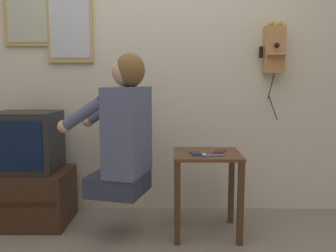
# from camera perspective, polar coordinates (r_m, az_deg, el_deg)

# --- Properties ---
(wall_back) EXTENTS (6.80, 0.05, 2.55)m
(wall_back) POSITION_cam_1_polar(r_m,az_deg,el_deg) (2.99, -3.08, 10.72)
(wall_back) COLOR beige
(wall_back) RESTS_ON ground_plane
(side_table) EXTENTS (0.47, 0.43, 0.59)m
(side_table) POSITION_cam_1_polar(r_m,az_deg,el_deg) (2.56, 6.20, -7.44)
(side_table) COLOR #51331E
(side_table) RESTS_ON ground_plane
(person) EXTENTS (0.61, 0.52, 0.96)m
(person) POSITION_cam_1_polar(r_m,az_deg,el_deg) (2.43, -7.13, -0.71)
(person) COLOR #2D3347
(person) RESTS_ON ground_plane
(tv_stand) EXTENTS (0.58, 0.47, 0.42)m
(tv_stand) POSITION_cam_1_polar(r_m,az_deg,el_deg) (2.98, -20.97, -10.54)
(tv_stand) COLOR #382316
(tv_stand) RESTS_ON ground_plane
(television) EXTENTS (0.46, 0.40, 0.45)m
(television) POSITION_cam_1_polar(r_m,az_deg,el_deg) (2.90, -21.70, -2.29)
(television) COLOR #232326
(television) RESTS_ON tv_stand
(wall_phone_antique) EXTENTS (0.20, 0.19, 0.79)m
(wall_phone_antique) POSITION_cam_1_polar(r_m,az_deg,el_deg) (3.02, 16.62, 11.73)
(wall_phone_antique) COLOR #AD7A47
(framed_picture) EXTENTS (0.40, 0.03, 0.41)m
(framed_picture) POSITION_cam_1_polar(r_m,az_deg,el_deg) (3.20, -21.42, 15.54)
(framed_picture) COLOR tan
(wall_mirror) EXTENTS (0.37, 0.03, 0.77)m
(wall_mirror) POSITION_cam_1_polar(r_m,az_deg,el_deg) (3.10, -15.52, 16.93)
(wall_mirror) COLOR tan
(cell_phone_held) EXTENTS (0.08, 0.13, 0.01)m
(cell_phone_held) POSITION_cam_1_polar(r_m,az_deg,el_deg) (2.47, 4.46, -4.40)
(cell_phone_held) COLOR navy
(cell_phone_held) RESTS_ON side_table
(cell_phone_spare) EXTENTS (0.11, 0.14, 0.01)m
(cell_phone_spare) POSITION_cam_1_polar(r_m,az_deg,el_deg) (2.56, 8.30, -4.03)
(cell_phone_spare) COLOR maroon
(cell_phone_spare) RESTS_ON side_table
(toothbrush) EXTENTS (0.16, 0.05, 0.02)m
(toothbrush) POSITION_cam_1_polar(r_m,az_deg,el_deg) (2.41, 7.06, -4.69)
(toothbrush) COLOR #338CD8
(toothbrush) RESTS_ON side_table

